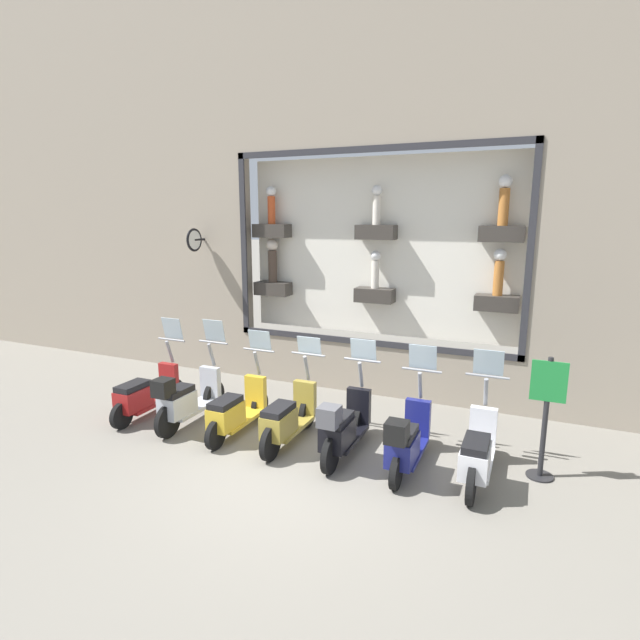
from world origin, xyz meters
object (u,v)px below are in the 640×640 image
Objects in this scene: scooter_silver_5 at (186,399)px; scooter_red_6 at (145,394)px; scooter_navy_1 at (406,440)px; scooter_black_2 at (343,427)px; shop_sign_post at (546,414)px; scooter_white_0 at (477,452)px; scooter_yellow_4 at (235,410)px; scooter_olive_3 at (287,418)px.

scooter_red_6 is (0.05, 0.95, -0.07)m from scooter_silver_5.
scooter_navy_1 is 0.95m from scooter_black_2.
scooter_red_6 is 6.50m from shop_sign_post.
scooter_red_6 is (0.05, 3.78, -0.07)m from scooter_black_2.
scooter_silver_5 is 1.01× the size of scooter_red_6.
scooter_red_6 is at bearing 87.01° from scooter_silver_5.
shop_sign_post is (0.50, -0.79, 0.49)m from scooter_white_0.
scooter_yellow_4 is (0.06, 2.84, -0.04)m from scooter_navy_1.
shop_sign_post reaches higher than scooter_navy_1.
scooter_red_6 reaches higher than scooter_navy_1.
scooter_white_0 reaches higher than scooter_olive_3.
scooter_navy_1 is (-0.07, 0.95, 0.02)m from scooter_white_0.
scooter_olive_3 is 1.06× the size of shop_sign_post.
scooter_yellow_4 is at bearing -90.05° from scooter_red_6.
scooter_black_2 reaches higher than scooter_olive_3.
scooter_red_6 reaches higher than scooter_olive_3.
scooter_black_2 is 2.77m from shop_sign_post.
shop_sign_post is at bearing -84.30° from scooter_silver_5.
scooter_red_6 is (-0.00, 5.67, -0.02)m from scooter_white_0.
scooter_navy_1 is at bearing 108.09° from shop_sign_post.
scooter_white_0 is 4.73m from scooter_silver_5.
scooter_white_0 is 1.00× the size of scooter_black_2.
scooter_silver_5 is 1.06× the size of shop_sign_post.
scooter_white_0 is 1.00× the size of scooter_silver_5.
scooter_silver_5 is at bearing 89.74° from scooter_navy_1.
scooter_olive_3 is (-0.00, 2.84, 0.00)m from scooter_white_0.
scooter_white_0 reaches higher than scooter_navy_1.
scooter_red_6 is (0.07, 4.73, -0.04)m from scooter_navy_1.
scooter_red_6 reaches higher than scooter_yellow_4.
shop_sign_post is at bearing -83.73° from scooter_yellow_4.
scooter_white_0 is 1.05m from shop_sign_post.
scooter_silver_5 is (-0.05, 1.89, 0.05)m from scooter_olive_3.
scooter_white_0 is 1.01× the size of scooter_red_6.
scooter_olive_3 is at bearing 97.82° from shop_sign_post.
scooter_yellow_4 is at bearing 90.28° from scooter_olive_3.
scooter_yellow_4 is at bearing 88.69° from scooter_navy_1.
scooter_navy_1 is at bearing -90.26° from scooter_silver_5.
scooter_navy_1 is 1.89m from scooter_olive_3.
scooter_silver_5 is at bearing -92.99° from scooter_red_6.
scooter_yellow_4 is 1.05× the size of shop_sign_post.
shop_sign_post reaches higher than scooter_olive_3.
scooter_olive_3 is at bearing -88.41° from scooter_silver_5.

